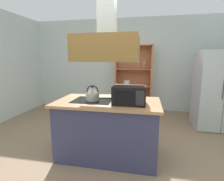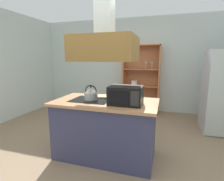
{
  "view_description": "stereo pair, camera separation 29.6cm",
  "coord_description": "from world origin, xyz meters",
  "px_view_note": "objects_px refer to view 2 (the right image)",
  "views": [
    {
      "loc": [
        0.49,
        -2.29,
        1.54
      ],
      "look_at": [
        -0.07,
        0.56,
        1.0
      ],
      "focal_mm": 27.8,
      "sensor_mm": 36.0,
      "label": 1
    },
    {
      "loc": [
        0.78,
        -2.22,
        1.54
      ],
      "look_at": [
        -0.07,
        0.56,
        1.0
      ],
      "focal_mm": 27.8,
      "sensor_mm": 36.0,
      "label": 2
    }
  ],
  "objects_px": {
    "dish_cabinet": "(141,83)",
    "cutting_board": "(107,96)",
    "microwave": "(126,95)",
    "kettle": "(91,94)"
  },
  "relations": [
    {
      "from": "dish_cabinet",
      "to": "cutting_board",
      "type": "relative_size",
      "value": 5.63
    },
    {
      "from": "cutting_board",
      "to": "microwave",
      "type": "height_order",
      "value": "microwave"
    },
    {
      "from": "microwave",
      "to": "kettle",
      "type": "bearing_deg",
      "value": 169.75
    },
    {
      "from": "cutting_board",
      "to": "dish_cabinet",
      "type": "bearing_deg",
      "value": 83.26
    },
    {
      "from": "cutting_board",
      "to": "microwave",
      "type": "bearing_deg",
      "value": -42.53
    },
    {
      "from": "dish_cabinet",
      "to": "kettle",
      "type": "xyz_separation_m",
      "value": [
        -0.43,
        -2.57,
        0.15
      ]
    },
    {
      "from": "kettle",
      "to": "cutting_board",
      "type": "relative_size",
      "value": 0.68
    },
    {
      "from": "dish_cabinet",
      "to": "cutting_board",
      "type": "bearing_deg",
      "value": -96.74
    },
    {
      "from": "cutting_board",
      "to": "microwave",
      "type": "distance_m",
      "value": 0.58
    },
    {
      "from": "dish_cabinet",
      "to": "cutting_board",
      "type": "xyz_separation_m",
      "value": [
        -0.27,
        -2.29,
        0.06
      ]
    }
  ]
}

